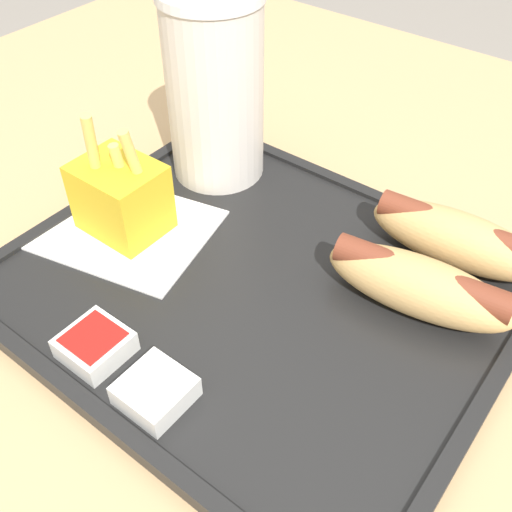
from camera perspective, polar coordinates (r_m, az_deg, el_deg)
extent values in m
cube|color=tan|center=(0.83, -0.77, -19.01)|extent=(1.11, 1.01, 0.75)
cube|color=black|center=(0.49, 0.00, -3.01)|extent=(0.39, 0.33, 0.01)
cube|color=black|center=(0.41, -13.94, -14.79)|extent=(0.39, 0.01, 0.00)
cube|color=black|center=(0.58, 9.61, 6.42)|extent=(0.39, 0.01, 0.00)
cube|color=black|center=(0.59, -14.80, 5.75)|extent=(0.01, 0.33, 0.00)
cube|color=black|center=(0.43, 20.63, -13.25)|extent=(0.01, 0.33, 0.00)
cube|color=white|center=(0.54, -12.02, 2.46)|extent=(0.16, 0.15, 0.00)
cylinder|color=silver|center=(0.56, -3.91, 15.29)|extent=(0.09, 0.09, 0.17)
ellipsoid|color=tan|center=(0.51, 18.53, 1.54)|extent=(0.15, 0.06, 0.05)
cylinder|color=brown|center=(0.51, 18.78, 2.38)|extent=(0.13, 0.03, 0.02)
ellipsoid|color=tan|center=(0.46, 15.23, -2.79)|extent=(0.15, 0.07, 0.05)
cylinder|color=brown|center=(0.46, 15.46, -1.92)|extent=(0.13, 0.04, 0.02)
cube|color=gold|center=(0.52, -12.71, 5.37)|extent=(0.07, 0.06, 0.06)
cylinder|color=#EACC60|center=(0.51, -12.66, 7.62)|extent=(0.02, 0.02, 0.06)
cylinder|color=#EACC60|center=(0.50, -15.18, 9.04)|extent=(0.02, 0.02, 0.08)
cylinder|color=#EACC60|center=(0.50, -11.24, 7.85)|extent=(0.01, 0.02, 0.08)
cube|color=silver|center=(0.41, -9.55, -12.58)|extent=(0.04, 0.04, 0.02)
cube|color=white|center=(0.40, -9.69, -11.92)|extent=(0.04, 0.04, 0.00)
cube|color=silver|center=(0.44, -15.06, -8.21)|extent=(0.04, 0.04, 0.02)
cube|color=#B21914|center=(0.44, -15.26, -7.53)|extent=(0.04, 0.04, 0.00)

